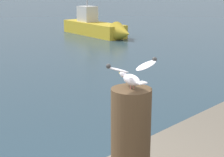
{
  "coord_description": "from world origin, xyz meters",
  "views": [
    {
      "loc": [
        -1.65,
        -2.58,
        3.04
      ],
      "look_at": [
        0.73,
        -0.25,
        2.15
      ],
      "focal_mm": 57.62,
      "sensor_mm": 36.0,
      "label": 1
    }
  ],
  "objects": [
    {
      "name": "mooring_post",
      "position": [
        0.73,
        -0.5,
        1.63
      ],
      "size": [
        0.38,
        0.38,
        0.94
      ],
      "primitive_type": "cylinder",
      "color": "#4C3823",
      "rests_on": "harbor_quay"
    },
    {
      "name": "seagull",
      "position": [
        0.74,
        -0.5,
        2.23
      ],
      "size": [
        0.55,
        0.39,
        0.27
      ],
      "color": "#C66660",
      "rests_on": "mooring_post"
    },
    {
      "name": "boat_yellow",
      "position": [
        12.88,
        12.75,
        0.49
      ],
      "size": [
        2.01,
        5.87,
        4.66
      ],
      "color": "yellow",
      "rests_on": "ground_plane"
    }
  ]
}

